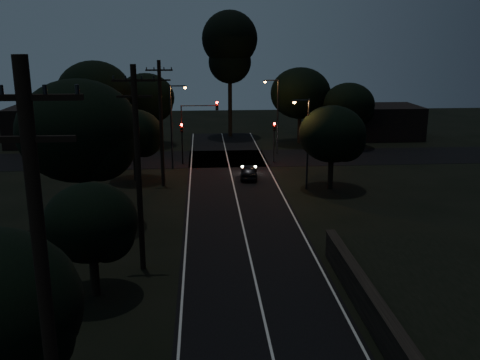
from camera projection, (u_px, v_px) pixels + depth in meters
road_surface at (234, 187)px, 45.34m from camera, size 60.00×70.00×0.03m
utility_pole_near at (48, 331)px, 11.39m from camera, size 2.20×0.30×12.00m
utility_pole_mid at (138, 167)px, 27.90m from camera, size 2.20×0.30×11.00m
utility_pole_far at (161, 122)px, 44.34m from camera, size 2.20×0.30×10.50m
tree_left_b at (94, 225)px, 25.33m from camera, size 4.48×4.48×5.69m
tree_left_c at (83, 134)px, 34.04m from camera, size 7.76×7.76×9.81m
tree_left_d at (136, 135)px, 46.38m from camera, size 4.95×4.95×6.28m
tree_far_nw at (148, 99)px, 61.38m from camera, size 6.58×6.58×8.34m
tree_far_w at (97, 94)px, 56.88m from camera, size 7.78×7.78×9.92m
tree_far_ne at (303, 95)px, 62.54m from camera, size 7.04×7.04×8.91m
tree_far_e at (351, 106)px, 60.28m from camera, size 5.80×5.80×7.36m
tree_right_a at (335, 136)px, 43.56m from camera, size 5.47×5.47×6.95m
tall_pine at (230, 46)px, 65.51m from camera, size 6.82×6.82×15.50m
building_left at (55, 125)px, 63.48m from camera, size 10.00×8.00×4.40m
building_right at (381, 121)px, 67.30m from camera, size 9.00×7.00×4.00m
signal_left at (182, 136)px, 52.82m from camera, size 0.28×0.35×4.10m
signal_right at (274, 135)px, 53.47m from camera, size 0.28×0.35×4.10m
signal_mast at (199, 121)px, 52.55m from camera, size 3.70×0.35×6.25m
streetlight_a at (173, 121)px, 50.39m from camera, size 1.66×0.26×8.00m
streetlight_b at (276, 111)px, 56.91m from camera, size 1.66×0.26×8.00m
streetlight_c at (306, 138)px, 43.54m from camera, size 1.46×0.26×7.50m
car at (249, 171)px, 47.85m from camera, size 1.85×3.87×1.28m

